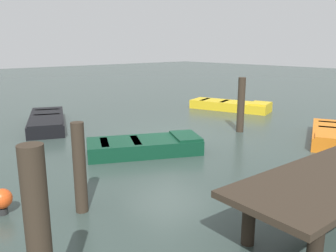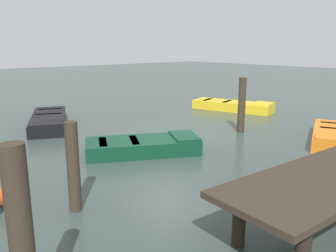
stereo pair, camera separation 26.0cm
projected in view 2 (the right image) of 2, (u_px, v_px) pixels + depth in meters
The scene contains 7 objects.
ground_plane at pixel (168, 136), 11.49m from camera, with size 80.00×80.00×0.00m, color #33423D.
rowboat_dark_green at pixel (144, 146), 9.65m from camera, with size 3.34×2.56×0.46m.
rowboat_black at pixel (49, 120), 12.93m from camera, with size 2.70×4.08×0.46m.
rowboat_yellow at pixel (233, 106), 16.07m from camera, with size 2.22×3.85×0.46m.
mooring_piling_far_left at pixel (22, 242), 3.45m from camera, with size 0.25×0.25×2.05m, color #33281E.
mooring_piling_near_left at pixel (242, 105), 11.84m from camera, with size 0.25×0.25×1.90m, color #33281E.
mooring_piling_center at pixel (73, 167), 6.14m from camera, with size 0.23×0.23×1.66m, color #33281E.
Camera 2 is at (7.19, 8.47, 2.95)m, focal length 36.86 mm.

